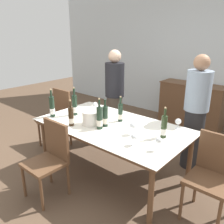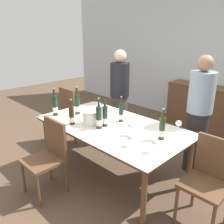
{
  "view_description": "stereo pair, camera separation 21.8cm",
  "coord_description": "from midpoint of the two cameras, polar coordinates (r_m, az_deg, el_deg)",
  "views": [
    {
      "loc": [
        1.87,
        -2.16,
        1.9
      ],
      "look_at": [
        0.0,
        0.0,
        0.91
      ],
      "focal_mm": 38.0,
      "sensor_mm": 36.0,
      "label": 1
    },
    {
      "loc": [
        2.03,
        -2.02,
        1.9
      ],
      "look_at": [
        0.0,
        0.0,
        0.91
      ],
      "focal_mm": 38.0,
      "sensor_mm": 36.0,
      "label": 2
    }
  ],
  "objects": [
    {
      "name": "wine_bottle_3",
      "position": [
        3.47,
        -6.58,
        1.75
      ],
      "size": [
        0.07,
        0.07,
        0.41
      ],
      "color": "#1E3323",
      "rests_on": "dining_table"
    },
    {
      "name": "dining_table",
      "position": [
        3.11,
        2.01,
        -4.15
      ],
      "size": [
        1.99,
        1.1,
        0.73
      ],
      "color": "brown",
      "rests_on": "ground_plane"
    },
    {
      "name": "sideboard_cabinet",
      "position": [
        5.14,
        21.58,
        1.25
      ],
      "size": [
        1.31,
        0.46,
        0.87
      ],
      "color": "brown",
      "rests_on": "ground_plane"
    },
    {
      "name": "wine_glass_0",
      "position": [
        2.78,
        6.88,
        -3.52
      ],
      "size": [
        0.09,
        0.09,
        0.16
      ],
      "color": "white",
      "rests_on": "dining_table"
    },
    {
      "name": "wine_bottle_5",
      "position": [
        2.74,
        14.2,
        -3.94
      ],
      "size": [
        0.07,
        0.07,
        0.37
      ],
      "color": "#28381E",
      "rests_on": "dining_table"
    },
    {
      "name": "wine_glass_1",
      "position": [
        2.45,
        12.59,
        -7.19
      ],
      "size": [
        0.07,
        0.07,
        0.15
      ],
      "color": "white",
      "rests_on": "dining_table"
    },
    {
      "name": "ice_bucket",
      "position": [
        3.1,
        -3.09,
        -1.21
      ],
      "size": [
        0.23,
        0.23,
        0.18
      ],
      "color": "white",
      "rests_on": "dining_table"
    },
    {
      "name": "chair_right_end",
      "position": [
        2.65,
        24.72,
        -13.88
      ],
      "size": [
        0.42,
        0.42,
        0.91
      ],
      "color": "brown",
      "rests_on": "ground_plane"
    },
    {
      "name": "back_wall",
      "position": [
        5.24,
        23.69,
        12.12
      ],
      "size": [
        8.0,
        0.1,
        2.8
      ],
      "color": "silver",
      "rests_on": "ground_plane"
    },
    {
      "name": "wine_bottle_2",
      "position": [
        3.02,
        0.37,
        -1.18
      ],
      "size": [
        0.07,
        0.07,
        0.36
      ],
      "color": "#1E3323",
      "rests_on": "dining_table"
    },
    {
      "name": "person_guest_left",
      "position": [
        3.41,
        21.85,
        -0.96
      ],
      "size": [
        0.33,
        0.33,
        1.61
      ],
      "color": "#262628",
      "rests_on": "ground_plane"
    },
    {
      "name": "wine_bottle_0",
      "position": [
        2.94,
        -1.06,
        -1.53
      ],
      "size": [
        0.08,
        0.08,
        0.4
      ],
      "color": "#1E3323",
      "rests_on": "dining_table"
    },
    {
      "name": "chair_near_front",
      "position": [
        2.94,
        -12.88,
        -9.51
      ],
      "size": [
        0.42,
        0.42,
        0.9
      ],
      "color": "brown",
      "rests_on": "ground_plane"
    },
    {
      "name": "wine_glass_3",
      "position": [
        3.61,
        -1.65,
        1.81
      ],
      "size": [
        0.08,
        0.08,
        0.14
      ],
      "color": "white",
      "rests_on": "dining_table"
    },
    {
      "name": "wine_glass_4",
      "position": [
        2.54,
        6.9,
        -6.3
      ],
      "size": [
        0.07,
        0.07,
        0.13
      ],
      "color": "white",
      "rests_on": "dining_table"
    },
    {
      "name": "wine_bottle_1",
      "position": [
        3.18,
        4.18,
        -0.27
      ],
      "size": [
        0.06,
        0.06,
        0.35
      ],
      "color": "#1E3323",
      "rests_on": "dining_table"
    },
    {
      "name": "wine_glass_2",
      "position": [
        3.03,
        17.72,
        -2.73
      ],
      "size": [
        0.08,
        0.08,
        0.13
      ],
      "color": "white",
      "rests_on": "dining_table"
    },
    {
      "name": "ground_plane",
      "position": [
        3.43,
        1.87,
        -14.48
      ],
      "size": [
        12.0,
        12.0,
        0.0
      ],
      "primitive_type": "plane",
      "color": "brown"
    },
    {
      "name": "person_host",
      "position": [
        4.16,
        3.34,
        3.8
      ],
      "size": [
        0.33,
        0.33,
        1.6
      ],
      "color": "#51473D",
      "rests_on": "ground_plane"
    },
    {
      "name": "wine_bottle_4",
      "position": [
        3.1,
        -7.71,
        -0.95
      ],
      "size": [
        0.07,
        0.07,
        0.34
      ],
      "color": "#332314",
      "rests_on": "dining_table"
    },
    {
      "name": "wine_bottle_6",
      "position": [
        3.48,
        -11.82,
        1.44
      ],
      "size": [
        0.07,
        0.07,
        0.4
      ],
      "color": "#1E3323",
      "rests_on": "dining_table"
    },
    {
      "name": "chair_left_end",
      "position": [
        4.14,
        -10.24,
        -0.38
      ],
      "size": [
        0.42,
        0.42,
        0.96
      ],
      "color": "brown",
      "rests_on": "ground_plane"
    }
  ]
}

